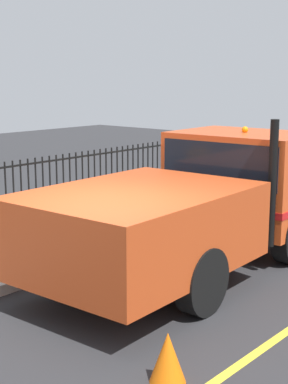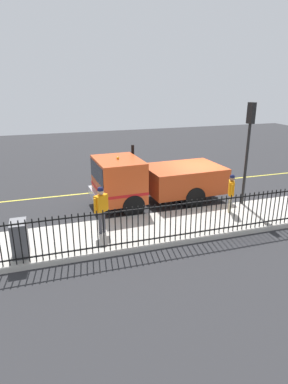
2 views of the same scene
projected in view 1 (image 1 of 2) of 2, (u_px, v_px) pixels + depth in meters
ground_plane at (100, 316)px, 7.95m from camera, size 45.35×45.35×0.00m
lane_marking at (236, 367)px, 6.55m from camera, size 0.12×18.55×0.01m
work_truck at (202, 198)px, 9.80m from camera, size 2.73×6.09×2.57m
worker_standing at (176, 164)px, 13.46m from camera, size 0.46×0.55×1.75m
utility_cabinet at (213, 168)px, 16.08m from camera, size 0.74×0.49×1.13m
traffic_cone at (168, 357)px, 6.19m from camera, size 0.40×0.40×0.57m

